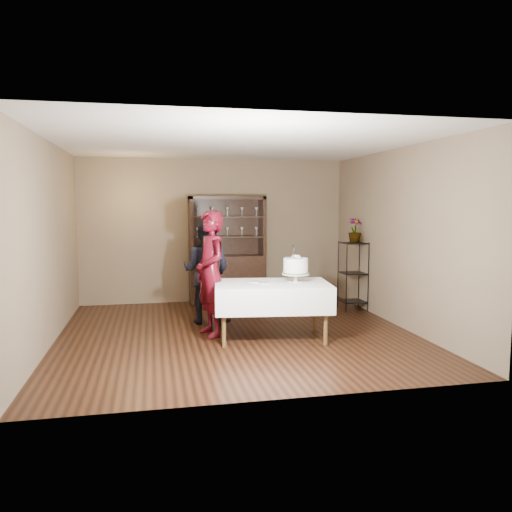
% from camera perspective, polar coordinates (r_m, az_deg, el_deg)
% --- Properties ---
extents(floor, '(5.00, 5.00, 0.00)m').
position_cam_1_polar(floor, '(7.29, -2.22, -8.81)').
color(floor, black).
rests_on(floor, ground).
extents(ceiling, '(5.00, 5.00, 0.00)m').
position_cam_1_polar(ceiling, '(7.10, -2.31, 12.76)').
color(ceiling, silver).
rests_on(ceiling, back_wall).
extents(back_wall, '(5.00, 0.02, 2.70)m').
position_cam_1_polar(back_wall, '(9.54, -4.76, 2.89)').
color(back_wall, brown).
rests_on(back_wall, floor).
extents(wall_left, '(0.02, 5.00, 2.70)m').
position_cam_1_polar(wall_left, '(7.10, -22.59, 1.39)').
color(wall_left, brown).
rests_on(wall_left, floor).
extents(wall_right, '(0.02, 5.00, 2.70)m').
position_cam_1_polar(wall_right, '(7.88, 15.98, 2.03)').
color(wall_right, brown).
rests_on(wall_right, floor).
extents(china_hutch, '(1.40, 0.48, 2.00)m').
position_cam_1_polar(china_hutch, '(9.38, -3.33, -1.35)').
color(china_hutch, black).
rests_on(china_hutch, floor).
extents(plant_etagere, '(0.42, 0.42, 1.20)m').
position_cam_1_polar(plant_etagere, '(8.94, 11.02, -1.91)').
color(plant_etagere, black).
rests_on(plant_etagere, floor).
extents(cake_table, '(1.67, 1.15, 0.78)m').
position_cam_1_polar(cake_table, '(6.88, 1.86, -4.61)').
color(cake_table, silver).
rests_on(cake_table, floor).
extents(woman, '(0.59, 0.74, 1.77)m').
position_cam_1_polar(woman, '(7.06, -5.19, -1.98)').
color(woman, '#37050F').
rests_on(woman, floor).
extents(man, '(0.99, 0.92, 1.63)m').
position_cam_1_polar(man, '(7.80, -5.69, -1.74)').
color(man, black).
rests_on(man, floor).
extents(cake, '(0.38, 0.38, 0.52)m').
position_cam_1_polar(cake, '(6.91, 4.56, -1.27)').
color(cake, silver).
rests_on(cake, cake_table).
extents(plate_near, '(0.22, 0.22, 0.01)m').
position_cam_1_polar(plate_near, '(6.79, 1.06, -3.11)').
color(plate_near, silver).
rests_on(plate_near, cake_table).
extents(plate_far, '(0.22, 0.22, 0.01)m').
position_cam_1_polar(plate_far, '(6.91, -0.11, -2.95)').
color(plate_far, silver).
rests_on(plate_far, cake_table).
extents(potted_plant, '(0.27, 0.27, 0.43)m').
position_cam_1_polar(potted_plant, '(8.86, 11.23, 2.89)').
color(potted_plant, '#497336').
rests_on(potted_plant, plant_etagere).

